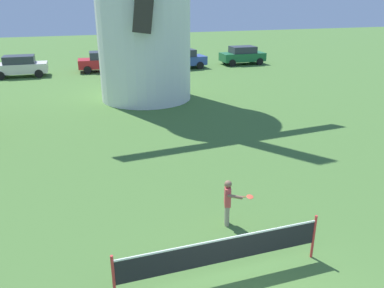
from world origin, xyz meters
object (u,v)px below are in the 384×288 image
(parked_car_red, at_px, (105,61))
(parked_car_green, at_px, (242,55))
(parked_car_cream, at_px, (20,66))
(tennis_net, at_px, (222,251))
(player_far, at_px, (228,200))
(parked_car_blue, at_px, (180,59))

(parked_car_red, height_order, parked_car_green, same)
(parked_car_cream, bearing_deg, parked_car_green, 0.03)
(parked_car_red, bearing_deg, tennis_net, -90.90)
(tennis_net, height_order, player_far, player_far)
(parked_car_cream, bearing_deg, parked_car_red, 2.98)
(parked_car_cream, distance_m, parked_car_red, 6.32)
(parked_car_cream, relative_size, parked_car_green, 1.00)
(parked_car_cream, height_order, parked_car_red, same)
(parked_car_red, xyz_separation_m, parked_car_green, (11.95, -0.32, -0.00))
(tennis_net, height_order, parked_car_red, parked_car_red)
(parked_car_cream, distance_m, parked_car_blue, 12.41)
(parked_car_blue, bearing_deg, parked_car_cream, 178.17)
(tennis_net, relative_size, parked_car_red, 1.06)
(parked_car_blue, distance_m, parked_car_green, 5.88)
(tennis_net, xyz_separation_m, parked_car_red, (0.40, 25.57, 0.13))
(tennis_net, bearing_deg, parked_car_green, 63.93)
(tennis_net, distance_m, parked_car_red, 25.58)
(tennis_net, relative_size, player_far, 3.55)
(player_far, height_order, parked_car_blue, parked_car_blue)
(player_far, bearing_deg, tennis_net, -116.89)
(tennis_net, relative_size, parked_car_blue, 1.06)
(parked_car_green, bearing_deg, player_far, -116.01)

